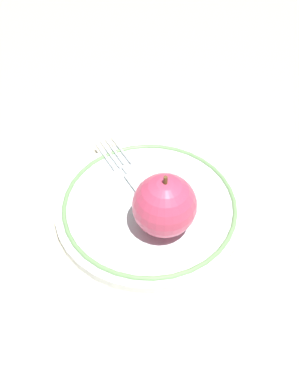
{
  "coord_description": "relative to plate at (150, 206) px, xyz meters",
  "views": [
    {
      "loc": [
        0.07,
        0.35,
        0.43
      ],
      "look_at": [
        -0.02,
        0.01,
        0.04
      ],
      "focal_mm": 40.0,
      "sensor_mm": 36.0,
      "label": 1
    }
  ],
  "objects": [
    {
      "name": "apple_red_whole",
      "position": [
        -0.01,
        0.04,
        0.05
      ],
      "size": [
        0.08,
        0.08,
        0.08
      ],
      "color": "#C53C5E",
      "rests_on": "plate"
    },
    {
      "name": "ground_plane",
      "position": [
        0.02,
        -0.01,
        -0.01
      ],
      "size": [
        2.0,
        2.0,
        0.0
      ],
      "primitive_type": "plane",
      "color": "#B8AE95"
    },
    {
      "name": "plate",
      "position": [
        0.0,
        0.0,
        0.0
      ],
      "size": [
        0.24,
        0.24,
        0.02
      ],
      "color": "white",
      "rests_on": "ground_plane"
    },
    {
      "name": "fork",
      "position": [
        0.01,
        -0.04,
        0.01
      ],
      "size": [
        0.06,
        0.17,
        0.0
      ],
      "rotation": [
        0.0,
        0.0,
        4.99
      ],
      "color": "silver",
      "rests_on": "plate"
    }
  ]
}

